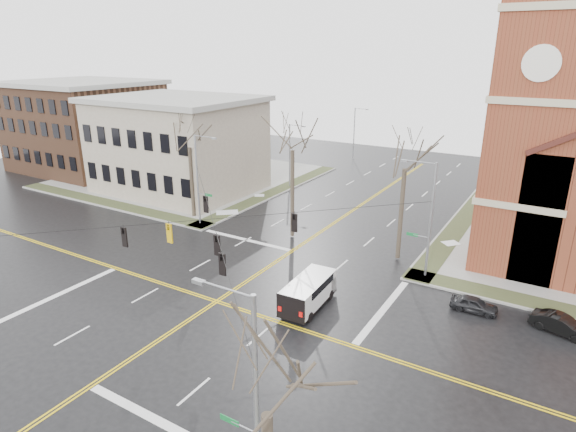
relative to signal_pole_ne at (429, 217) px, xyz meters
The scene contains 19 objects.
ground 16.88m from the signal_pole_ne, 134.55° to the right, with size 120.00×120.00×0.00m, color black.
sidewalks 16.86m from the signal_pole_ne, 134.55° to the right, with size 80.00×80.00×0.17m.
road_markings 16.88m from the signal_pole_ne, 134.55° to the right, with size 100.00×100.00×0.01m.
civic_building_a 34.39m from the signal_pole_ne, 165.69° to the left, with size 18.00×14.00×11.00m, color gray.
civic_building_b 54.36m from the signal_pole_ne, 168.86° to the left, with size 18.00×16.00×12.00m, color brown.
signal_pole_ne is the anchor object (origin of this frame).
signal_pole_nw 22.64m from the signal_pole_ne, behind, with size 2.75×0.22×9.00m.
signal_pole_se 23.00m from the signal_pole_ne, 90.00° to the right, with size 2.75×0.22×9.00m.
span_wires 16.19m from the signal_pole_ne, 134.55° to the right, with size 23.02×23.02×0.03m.
traffic_signals 16.63m from the signal_pole_ne, 132.94° to the right, with size 8.21×8.26×1.30m.
streetlight_north_a 27.48m from the signal_pole_ne, 143.10° to the left, with size 2.30×0.20×8.00m.
streetlight_north_b 42.61m from the signal_pole_ne, 121.05° to the left, with size 2.30×0.20×8.00m.
cargo_van 10.82m from the signal_pole_ne, 122.50° to the right, with size 2.32×5.38×2.01m.
parked_car_a 7.21m from the signal_pole_ne, 37.89° to the right, with size 1.25×3.10×1.06m, color black.
parked_car_b 11.18m from the signal_pole_ne, 19.46° to the right, with size 1.26×3.61×1.19m, color black.
tree_nw_far 25.07m from the signal_pole_ne, behind, with size 4.00×4.00×10.93m.
tree_nw_near 13.76m from the signal_pole_ne, behind, with size 4.00×4.00×12.24m.
tree_ne 4.90m from the signal_pole_ne, 142.75° to the left, with size 4.00×4.00×11.57m.
tree_se 25.08m from the signal_pole_ne, 85.51° to the right, with size 4.00×4.00×9.46m.
Camera 1 is at (19.90, -23.14, 16.95)m, focal length 30.00 mm.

